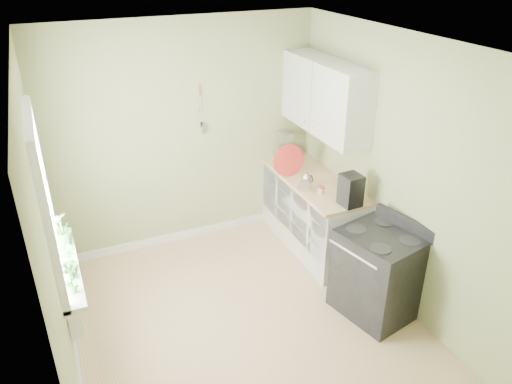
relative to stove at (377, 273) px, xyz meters
name	(u,v)px	position (x,y,z in m)	size (l,w,h in m)	color
floor	(246,324)	(-1.28, 0.33, -0.47)	(3.20, 3.60, 0.02)	tan
ceiling	(243,44)	(-1.28, 0.33, 2.25)	(3.20, 3.60, 0.02)	white
wall_back	(185,137)	(-1.28, 2.14, 0.89)	(3.20, 0.02, 2.70)	tan
wall_left	(48,245)	(-2.89, 0.33, 0.89)	(0.02, 3.60, 2.70)	tan
wall_right	(395,173)	(0.33, 0.33, 0.89)	(0.02, 3.60, 2.70)	tan
base_cabinets	(313,214)	(0.02, 1.33, -0.02)	(0.60, 1.60, 0.87)	white
countertop	(314,180)	(0.01, 1.33, 0.43)	(0.64, 1.60, 0.04)	#E0BE89
upper_cabinets	(325,97)	(0.15, 1.43, 1.39)	(0.35, 1.40, 0.80)	white
window	(44,203)	(-2.86, 0.63, 1.09)	(0.06, 1.14, 1.44)	white
window_sill	(69,271)	(-2.79, 0.63, 0.42)	(0.18, 1.14, 0.04)	white
radiator	(72,306)	(-2.82, 0.58, 0.09)	(0.12, 0.50, 0.35)	white
wall_utensils	(201,118)	(-1.08, 2.11, 1.11)	(0.02, 0.14, 0.58)	#E0BE89
stove	(377,273)	(0.00, 0.00, 0.00)	(0.79, 0.85, 1.02)	black
stand_mixer	(283,145)	(-0.04, 2.07, 0.62)	(0.21, 0.34, 0.40)	#B2B2B7
kettle	(306,182)	(-0.22, 1.11, 0.56)	(0.20, 0.12, 0.20)	silver
coffee_maker	(350,191)	(0.03, 0.63, 0.61)	(0.20, 0.22, 0.34)	black
red_tray	(288,161)	(-0.23, 1.53, 0.65)	(0.39, 0.39, 0.02)	red
jar	(321,190)	(-0.11, 0.97, 0.50)	(0.08, 0.08, 0.09)	beige
plant_a	(71,279)	(-2.78, 0.27, 0.58)	(0.15, 0.10, 0.28)	#336A28
plant_b	(68,262)	(-2.78, 0.51, 0.59)	(0.16, 0.13, 0.29)	#336A28
plant_c	(62,228)	(-2.78, 1.06, 0.60)	(0.18, 0.18, 0.32)	#336A28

